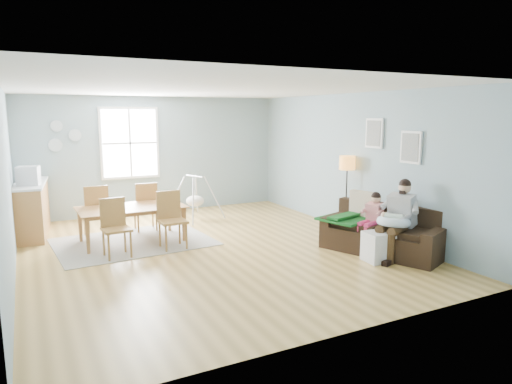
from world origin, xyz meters
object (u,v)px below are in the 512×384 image
sofa (384,236)px  counter (32,208)px  baby_swing (195,200)px  toddler (373,212)px  chair_ne (146,203)px  chair_se (171,215)px  monitor (28,176)px  father (397,217)px  storage_cube (378,247)px  floor_lamp (347,169)px  dining_table (133,225)px  chair_nw (96,208)px  chair_sw (115,224)px

sofa → counter: bearing=142.7°
baby_swing → toddler: bearing=-62.8°
chair_ne → sofa: bearing=-45.2°
toddler → chair_se: 3.44m
toddler → monitor: 6.18m
father → storage_cube: size_ratio=2.70×
floor_lamp → baby_swing: bearing=134.2°
sofa → floor_lamp: bearing=78.0°
floor_lamp → dining_table: (-3.91, 1.13, -0.91)m
toddler → chair_se: bearing=148.9°
floor_lamp → chair_se: 3.48m
sofa → chair_nw: size_ratio=2.11×
storage_cube → chair_nw: 5.10m
chair_nw → baby_swing: bearing=15.8°
toddler → chair_ne: 4.34m
father → chair_ne: size_ratio=1.29×
sofa → monitor: (-5.22, 3.61, 0.91)m
baby_swing → sofa: bearing=-62.0°
storage_cube → chair_nw: (-3.73, 3.47, 0.34)m
floor_lamp → dining_table: size_ratio=0.81×
chair_se → baby_swing: bearing=59.3°
dining_table → chair_ne: (0.41, 0.69, 0.23)m
chair_nw → counter: bearing=142.4°
counter → monitor: (-0.02, -0.34, 0.67)m
chair_ne → chair_sw: bearing=-121.3°
toddler → dining_table: (-3.47, 2.39, -0.35)m
chair_se → counter: 2.95m
chair_ne → chair_se: bearing=-84.9°
storage_cube → monitor: bearing=140.7°
father → toddler: 0.46m
chair_se → baby_swing: same height
toddler → dining_table: 4.23m
chair_nw → floor_lamp: bearing=-21.4°
dining_table → chair_ne: bearing=57.3°
sofa → toddler: size_ratio=2.59×
chair_se → baby_swing: 2.14m
chair_sw → baby_swing: (2.04, 1.91, -0.11)m
chair_sw → chair_se: 0.96m
counter → monitor: monitor is taller
father → chair_nw: father is taller
monitor → floor_lamp: bearing=-21.9°
chair_se → monitor: 2.81m
floor_lamp → chair_sw: floor_lamp is taller
dining_table → baby_swing: 2.03m
dining_table → monitor: size_ratio=4.33×
father → chair_ne: bearing=132.2°
chair_nw → baby_swing: size_ratio=0.81×
toddler → father: bearing=-74.1°
floor_lamp → baby_swing: floor_lamp is taller
dining_table → counter: bearing=136.5°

